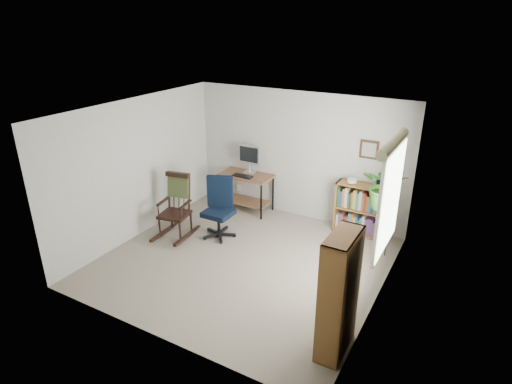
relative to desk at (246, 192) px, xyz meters
The scene contains 18 objects.
floor 1.99m from the desk, 60.55° to the right, with size 4.20×4.00×0.00m, color gray.
ceiling 2.81m from the desk, 60.55° to the right, with size 4.20×4.00×0.00m, color silver.
wall_back 1.30m from the desk, 17.36° to the left, with size 4.20×0.00×2.40m, color #B6B5B1.
wall_front 3.91m from the desk, 75.46° to the right, with size 4.20×0.00×2.40m, color #B6B5B1.
wall_left 2.21m from the desk, 123.85° to the right, with size 0.00×4.00×2.40m, color #B6B5B1.
wall_right 3.60m from the desk, 29.06° to the right, with size 0.00×4.00×2.40m, color #B6B5B1.
window 3.48m from the desk, 24.87° to the right, with size 0.12×1.20×1.50m, color white, non-canonical shape.
desk is the anchor object (origin of this frame).
monitor 0.67m from the desk, 90.00° to the left, with size 0.46×0.16×0.56m, color #B1B2B6, non-canonical shape.
keyboard 0.40m from the desk, 90.00° to the right, with size 0.40×0.15×0.03m, color black.
office_chair 1.23m from the desk, 82.66° to the right, with size 0.59×0.59×1.08m, color black, non-canonical shape.
rocking_chair 1.66m from the desk, 108.61° to the right, with size 0.59×0.98×1.14m, color black, non-canonical shape.
low_bookshelf 2.28m from the desk, ahead, with size 0.89×0.30×0.94m, color brown, non-canonical shape.
tall_bookshelf 4.05m from the desk, 44.47° to the right, with size 0.28×0.66×1.51m, color brown, non-canonical shape.
plant_stand 2.79m from the desk, ahead, with size 0.25×0.25×0.89m, color black, non-canonical shape.
spider_plant 3.03m from the desk, ahead, with size 1.69×1.88×1.46m, color #2C5E21.
potted_plant_small 2.63m from the desk, ahead, with size 0.13×0.24×0.11m, color #2C5E21.
framed_picture 2.56m from the desk, ahead, with size 0.32×0.04×0.32m, color black, non-canonical shape.
Camera 1 is at (3.05, -5.02, 3.65)m, focal length 30.00 mm.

